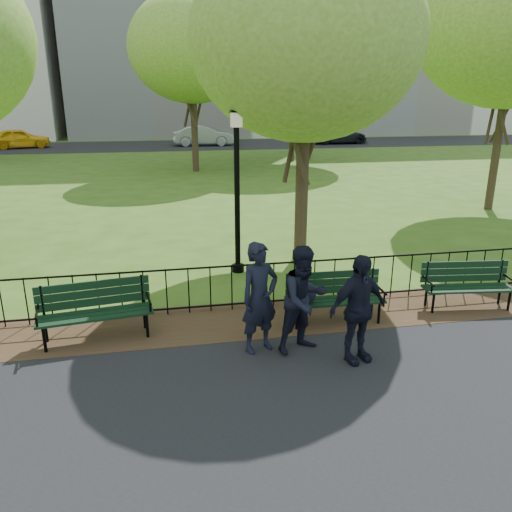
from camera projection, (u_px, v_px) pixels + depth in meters
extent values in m
plane|color=#365616|center=(314.00, 357.00, 7.74)|extent=(120.00, 120.00, 0.00)
cube|color=#342215|center=(290.00, 316.00, 9.14)|extent=(60.00, 1.60, 0.01)
cube|color=black|center=(186.00, 145.00, 40.44)|extent=(70.00, 9.00, 0.01)
cylinder|color=black|center=(284.00, 263.00, 9.34)|extent=(24.00, 0.04, 0.04)
cylinder|color=black|center=(284.00, 300.00, 9.57)|extent=(24.00, 0.04, 0.04)
cylinder|color=black|center=(284.00, 284.00, 9.47)|extent=(0.02, 0.02, 0.90)
cube|color=white|center=(418.00, 16.00, 53.56)|extent=(20.00, 15.00, 24.00)
cube|color=black|center=(336.00, 301.00, 8.76)|extent=(1.73, 0.52, 0.04)
cube|color=black|center=(333.00, 278.00, 8.90)|extent=(1.71, 0.09, 0.43)
cylinder|color=black|center=(297.00, 319.00, 8.56)|extent=(0.05, 0.05, 0.43)
cylinder|color=black|center=(379.00, 313.00, 8.78)|extent=(0.05, 0.05, 0.43)
cylinder|color=black|center=(292.00, 311.00, 8.88)|extent=(0.05, 0.05, 0.43)
cylinder|color=black|center=(372.00, 305.00, 9.10)|extent=(0.05, 0.05, 0.43)
cylinder|color=black|center=(291.00, 294.00, 8.59)|extent=(0.06, 0.53, 0.04)
cylinder|color=black|center=(380.00, 289.00, 8.83)|extent=(0.06, 0.53, 0.04)
ellipsoid|color=black|center=(306.00, 293.00, 8.52)|extent=(0.37, 0.27, 0.40)
cube|color=black|center=(96.00, 315.00, 8.13)|extent=(1.88, 0.74, 0.04)
cube|color=black|center=(93.00, 289.00, 8.26)|extent=(1.82, 0.29, 0.46)
cylinder|color=black|center=(44.00, 340.00, 7.79)|extent=(0.05, 0.05, 0.46)
cylinder|color=black|center=(147.00, 325.00, 8.28)|extent=(0.05, 0.05, 0.46)
cylinder|color=black|center=(46.00, 330.00, 8.12)|extent=(0.05, 0.05, 0.46)
cylinder|color=black|center=(144.00, 317.00, 8.61)|extent=(0.05, 0.05, 0.46)
cylinder|color=black|center=(37.00, 312.00, 7.80)|extent=(0.12, 0.57, 0.04)
cylinder|color=black|center=(148.00, 298.00, 8.34)|extent=(0.12, 0.57, 0.04)
cube|color=black|center=(468.00, 288.00, 9.35)|extent=(1.72, 0.65, 0.04)
cube|color=black|center=(465.00, 268.00, 9.48)|extent=(1.67, 0.23, 0.42)
cylinder|color=black|center=(433.00, 303.00, 9.21)|extent=(0.05, 0.05, 0.42)
cylinder|color=black|center=(509.00, 301.00, 9.30)|extent=(0.05, 0.05, 0.42)
cylinder|color=black|center=(426.00, 296.00, 9.53)|extent=(0.05, 0.05, 0.42)
cylinder|color=black|center=(499.00, 294.00, 9.62)|extent=(0.05, 0.05, 0.42)
cylinder|color=black|center=(428.00, 281.00, 9.24)|extent=(0.10, 0.52, 0.04)
cylinder|color=black|center=(511.00, 279.00, 9.35)|extent=(0.10, 0.52, 0.04)
cylinder|color=black|center=(238.00, 268.00, 11.47)|extent=(0.29, 0.29, 0.16)
cylinder|color=black|center=(237.00, 201.00, 10.99)|extent=(0.12, 0.12, 3.28)
cube|color=beige|center=(236.00, 120.00, 10.46)|extent=(0.23, 0.23, 0.31)
cone|color=black|center=(236.00, 109.00, 10.39)|extent=(0.33, 0.33, 0.12)
cylinder|color=#2D2116|center=(302.00, 197.00, 12.00)|extent=(0.30, 0.30, 3.08)
ellipsoid|color=olive|center=(306.00, 40.00, 10.93)|extent=(5.18, 5.18, 4.40)
cylinder|color=#2D2116|center=(496.00, 156.00, 17.22)|extent=(0.28, 0.28, 3.72)
cylinder|color=#2D2116|center=(195.00, 135.00, 26.07)|extent=(0.36, 0.36, 3.75)
ellipsoid|color=olive|center=(192.00, 48.00, 24.76)|extent=(6.32, 6.32, 5.37)
cylinder|color=#2D2116|center=(292.00, 123.00, 29.99)|extent=(0.34, 0.34, 4.55)
ellipsoid|color=olive|center=(294.00, 30.00, 28.40)|extent=(7.67, 7.67, 6.52)
imported|color=black|center=(260.00, 298.00, 7.68)|extent=(0.76, 0.64, 1.77)
imported|color=black|center=(304.00, 299.00, 7.69)|extent=(0.93, 0.70, 1.72)
imported|color=black|center=(358.00, 309.00, 7.38)|extent=(1.06, 0.66, 1.68)
imported|color=yellow|center=(19.00, 138.00, 37.79)|extent=(4.64, 2.87, 1.47)
imported|color=#A2A4AA|center=(203.00, 136.00, 39.72)|extent=(4.83, 1.80, 1.57)
imported|color=black|center=(338.00, 135.00, 41.38)|extent=(4.95, 2.17, 1.42)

